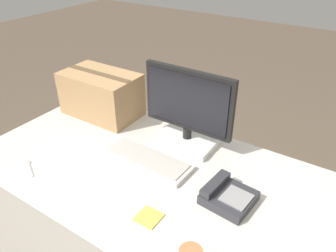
{
  "coord_description": "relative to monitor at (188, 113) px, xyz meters",
  "views": [
    {
      "loc": [
        0.66,
        -0.95,
        1.68
      ],
      "look_at": [
        -0.07,
        0.16,
        0.87
      ],
      "focal_mm": 35.0,
      "sensor_mm": 36.0,
      "label": 1
    }
  ],
  "objects": [
    {
      "name": "office_desk",
      "position": [
        0.03,
        -0.28,
        -0.54
      ],
      "size": [
        1.8,
        0.9,
        0.72
      ],
      "color": "beige",
      "rests_on": "ground_plane"
    },
    {
      "name": "monitor",
      "position": [
        0.0,
        0.0,
        0.0
      ],
      "size": [
        0.47,
        0.22,
        0.4
      ],
      "color": "white",
      "rests_on": "office_desk"
    },
    {
      "name": "keyboard",
      "position": [
        -0.08,
        -0.24,
        -0.16
      ],
      "size": [
        0.44,
        0.17,
        0.03
      ],
      "rotation": [
        0.0,
        0.0,
        -0.03
      ],
      "color": "beige",
      "rests_on": "office_desk"
    },
    {
      "name": "desk_phone",
      "position": [
        0.35,
        -0.27,
        -0.15
      ],
      "size": [
        0.2,
        0.2,
        0.07
      ],
      "rotation": [
        0.0,
        0.0,
        -0.09
      ],
      "color": "#2D2D33",
      "rests_on": "office_desk"
    },
    {
      "name": "spoon",
      "position": [
        -0.52,
        -0.57,
        -0.17
      ],
      "size": [
        0.13,
        0.08,
        0.0
      ],
      "rotation": [
        0.0,
        0.0,
        2.66
      ],
      "color": "#B2B2B7",
      "rests_on": "office_desk"
    },
    {
      "name": "cardboard_box",
      "position": [
        -0.58,
        -0.0,
        -0.05
      ],
      "size": [
        0.44,
        0.27,
        0.26
      ],
      "rotation": [
        0.0,
        0.0,
        0.01
      ],
      "color": "tan",
      "rests_on": "office_desk"
    },
    {
      "name": "sticky_note_pad",
      "position": [
        0.14,
        -0.52,
        -0.17
      ],
      "size": [
        0.09,
        0.09,
        0.01
      ],
      "color": "#E5DB4C",
      "rests_on": "office_desk"
    }
  ]
}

